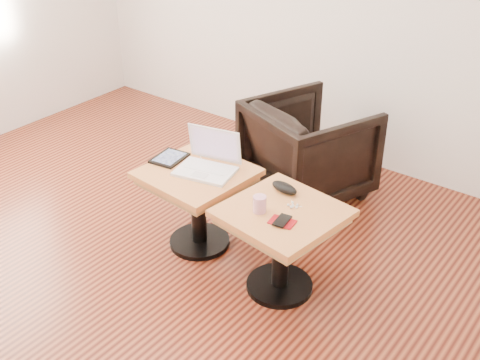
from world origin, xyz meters
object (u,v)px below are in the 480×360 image
Objects in this scene: armchair at (309,149)px; side_table_left at (198,190)px; striped_cup at (260,204)px; laptop at (208,162)px; side_table_right at (282,231)px.

side_table_left is at bearing 99.38° from armchair.
laptop is at bearing 159.62° from striped_cup.
side_table_left is 1.62× the size of laptop.
side_table_left is at bearing 166.39° from striped_cup.
striped_cup is at bearing 129.11° from armchair.
side_table_left is 0.65m from side_table_right.
side_table_left is at bearing -176.76° from side_table_right.
side_table_left is 0.96× the size of side_table_right.
laptop is 4.23× the size of striped_cup.
side_table_left is 0.98m from armchair.
laptop is at bearing 101.38° from armchair.
side_table_right is at bearing 0.37° from side_table_left.
side_table_left and side_table_right have the same top height.
side_table_left is 0.83× the size of armchair.
laptop is at bearing 56.20° from side_table_left.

